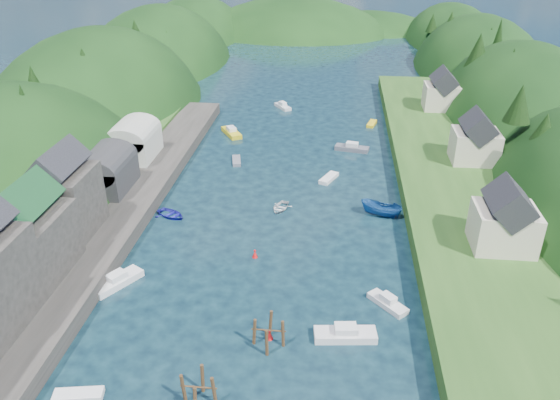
# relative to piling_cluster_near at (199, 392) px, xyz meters

# --- Properties ---
(ground) EXTENTS (600.00, 600.00, 0.00)m
(ground) POSITION_rel_piling_cluster_near_xyz_m (3.66, 52.88, -1.29)
(ground) COLOR black
(ground) RESTS_ON ground
(hillside_left) EXTENTS (44.00, 245.56, 52.00)m
(hillside_left) POSITION_rel_piling_cluster_near_xyz_m (-41.34, 77.88, -9.32)
(hillside_left) COLOR black
(hillside_left) RESTS_ON ground
(hillside_right) EXTENTS (36.00, 245.56, 48.00)m
(hillside_right) POSITION_rel_piling_cluster_near_xyz_m (48.66, 77.88, -8.70)
(hillside_right) COLOR black
(hillside_right) RESTS_ON ground
(far_hills) EXTENTS (103.00, 68.00, 44.00)m
(far_hills) POSITION_rel_piling_cluster_near_xyz_m (4.87, 176.89, -12.09)
(far_hills) COLOR black
(far_hills) RESTS_ON ground
(hill_trees) EXTENTS (92.33, 152.20, 12.51)m
(hill_trees) POSITION_rel_piling_cluster_near_xyz_m (4.09, 67.55, 9.77)
(hill_trees) COLOR black
(hill_trees) RESTS_ON ground
(quay_left) EXTENTS (12.00, 110.00, 2.00)m
(quay_left) POSITION_rel_piling_cluster_near_xyz_m (-20.34, 22.88, -0.29)
(quay_left) COLOR #2D2B28
(quay_left) RESTS_ON ground
(terrace_left_grass) EXTENTS (12.00, 110.00, 2.50)m
(terrace_left_grass) POSITION_rel_piling_cluster_near_xyz_m (-27.34, 22.88, -0.04)
(terrace_left_grass) COLOR #234719
(terrace_left_grass) RESTS_ON ground
(boat_sheds) EXTENTS (7.00, 21.00, 7.50)m
(boat_sheds) POSITION_rel_piling_cluster_near_xyz_m (-22.34, 41.88, 3.98)
(boat_sheds) COLOR #2D2D30
(boat_sheds) RESTS_ON quay_left
(terrace_right) EXTENTS (16.00, 120.00, 2.40)m
(terrace_right) POSITION_rel_piling_cluster_near_xyz_m (28.66, 42.88, -0.09)
(terrace_right) COLOR #234719
(terrace_right) RESTS_ON ground
(right_bank_cottages) EXTENTS (9.00, 59.24, 8.41)m
(right_bank_cottages) POSITION_rel_piling_cluster_near_xyz_m (31.66, 51.22, 4.55)
(right_bank_cottages) COLOR beige
(right_bank_cottages) RESTS_ON terrace_right
(piling_cluster_near) EXTENTS (3.19, 2.97, 3.72)m
(piling_cluster_near) POSITION_rel_piling_cluster_near_xyz_m (0.00, 0.00, 0.00)
(piling_cluster_near) COLOR #382314
(piling_cluster_near) RESTS_ON ground
(piling_cluster_far) EXTENTS (3.37, 3.13, 3.67)m
(piling_cluster_far) POSITION_rel_piling_cluster_near_xyz_m (5.00, 7.77, -0.02)
(piling_cluster_far) COLOR #382314
(piling_cluster_far) RESTS_ON ground
(channel_buoy_near) EXTENTS (0.70, 0.70, 1.10)m
(channel_buoy_near) POSITION_rel_piling_cluster_near_xyz_m (4.99, 8.65, -0.81)
(channel_buoy_near) COLOR red
(channel_buoy_near) RESTS_ON ground
(channel_buoy_far) EXTENTS (0.70, 0.70, 1.10)m
(channel_buoy_far) POSITION_rel_piling_cluster_near_xyz_m (1.39, 22.98, -0.81)
(channel_buoy_far) COLOR red
(channel_buoy_far) RESTS_ON ground
(moored_boats) EXTENTS (36.26, 93.61, 2.25)m
(moored_boats) POSITION_rel_piling_cluster_near_xyz_m (3.28, 28.79, -0.69)
(moored_boats) COLOR #1A1A91
(moored_boats) RESTS_ON ground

